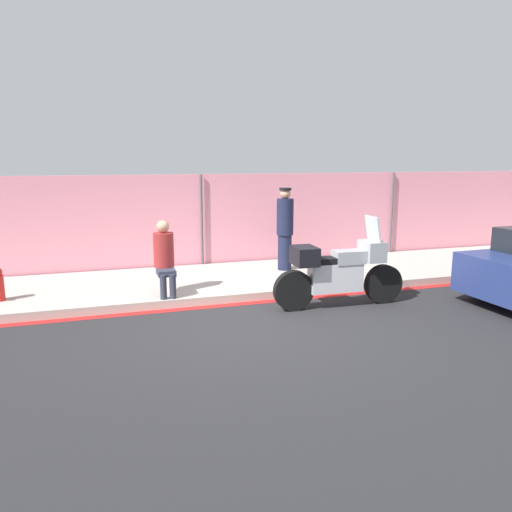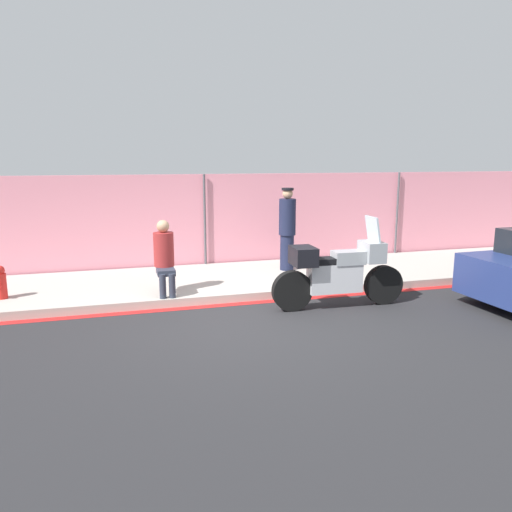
# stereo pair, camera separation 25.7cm
# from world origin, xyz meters

# --- Properties ---
(ground_plane) EXTENTS (120.00, 120.00, 0.00)m
(ground_plane) POSITION_xyz_m (0.00, 0.00, 0.00)
(ground_plane) COLOR #262628
(sidewalk) EXTENTS (35.31, 2.64, 0.15)m
(sidewalk) POSITION_xyz_m (0.00, 2.40, 0.07)
(sidewalk) COLOR #ADA89E
(sidewalk) RESTS_ON ground_plane
(curb_paint_stripe) EXTENTS (35.31, 0.18, 0.01)m
(curb_paint_stripe) POSITION_xyz_m (0.00, 0.98, 0.00)
(curb_paint_stripe) COLOR red
(curb_paint_stripe) RESTS_ON ground_plane
(storefront_fence) EXTENTS (33.54, 0.17, 2.12)m
(storefront_fence) POSITION_xyz_m (0.00, 3.81, 1.06)
(storefront_fence) COLOR pink
(storefront_fence) RESTS_ON ground_plane
(motorcycle) EXTENTS (2.31, 0.55, 1.51)m
(motorcycle) POSITION_xyz_m (1.61, 0.35, 0.61)
(motorcycle) COLOR black
(motorcycle) RESTS_ON ground_plane
(officer_standing) EXTENTS (0.35, 0.35, 1.71)m
(officer_standing) POSITION_xyz_m (1.54, 2.67, 1.03)
(officer_standing) COLOR #191E38
(officer_standing) RESTS_ON sidewalk
(person_seated_on_curb) EXTENTS (0.35, 0.65, 1.27)m
(person_seated_on_curb) POSITION_xyz_m (-1.11, 1.53, 0.85)
(person_seated_on_curb) COLOR #2D3342
(person_seated_on_curb) RESTS_ON sidewalk
(fire_hydrant) EXTENTS (0.19, 0.24, 0.57)m
(fire_hydrant) POSITION_xyz_m (-3.79, 1.92, 0.43)
(fire_hydrant) COLOR red
(fire_hydrant) RESTS_ON sidewalk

